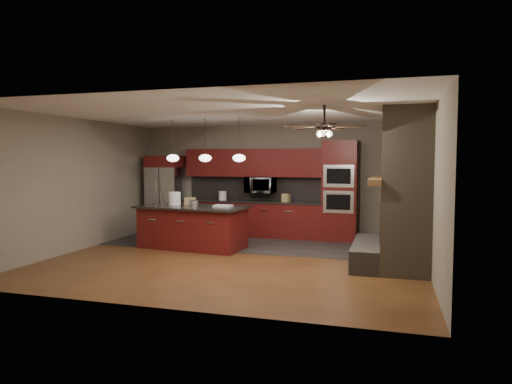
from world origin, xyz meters
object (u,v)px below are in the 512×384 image
(paint_tray, at_px, (223,206))
(counter_box, at_px, (286,198))
(kitchen_island, at_px, (192,227))
(paint_can, at_px, (194,203))
(oven_tower, at_px, (340,191))
(cardboard_box, at_px, (190,201))
(microwave, at_px, (260,185))
(white_bucket, at_px, (175,199))
(counter_bucket, at_px, (223,196))
(refrigerator, at_px, (166,194))

(paint_tray, bearing_deg, counter_box, 62.52)
(kitchen_island, xyz_separation_m, paint_can, (0.07, -0.06, 0.52))
(oven_tower, distance_m, cardboard_box, 3.52)
(oven_tower, xyz_separation_m, microwave, (-1.98, 0.06, 0.11))
(white_bucket, xyz_separation_m, counter_box, (2.16, 1.68, -0.07))
(counter_bucket, bearing_deg, oven_tower, -0.14)
(paint_can, bearing_deg, refrigerator, 131.61)
(paint_tray, height_order, counter_bucket, counter_bucket)
(oven_tower, relative_size, cardboard_box, 9.85)
(oven_tower, relative_size, white_bucket, 8.19)
(oven_tower, xyz_separation_m, kitchen_island, (-2.98, -1.84, -0.73))
(paint_tray, bearing_deg, cardboard_box, 166.82)
(oven_tower, distance_m, microwave, 1.98)
(refrigerator, height_order, counter_box, refrigerator)
(oven_tower, distance_m, paint_tray, 2.90)
(oven_tower, xyz_separation_m, paint_can, (-2.91, -1.90, -0.20))
(microwave, distance_m, counter_bucket, 1.04)
(white_bucket, height_order, counter_box, white_bucket)
(microwave, xyz_separation_m, kitchen_island, (-1.00, -1.90, -0.84))
(refrigerator, bearing_deg, paint_can, -48.39)
(oven_tower, relative_size, counter_bucket, 10.66)
(refrigerator, bearing_deg, cardboard_box, -46.56)
(white_bucket, relative_size, counter_box, 1.49)
(white_bucket, distance_m, counter_box, 2.74)
(refrigerator, relative_size, counter_box, 10.45)
(refrigerator, distance_m, counter_box, 3.24)
(white_bucket, bearing_deg, paint_can, -18.13)
(microwave, bearing_deg, paint_tray, -100.01)
(cardboard_box, relative_size, counter_bucket, 1.08)
(paint_can, relative_size, paint_tray, 0.54)
(white_bucket, bearing_deg, oven_tower, 26.53)
(cardboard_box, bearing_deg, counter_box, 22.00)
(paint_can, bearing_deg, microwave, 64.47)
(refrigerator, relative_size, kitchen_island, 0.81)
(refrigerator, height_order, paint_tray, refrigerator)
(refrigerator, bearing_deg, oven_tower, 0.93)
(kitchen_island, relative_size, counter_box, 12.84)
(refrigerator, distance_m, paint_can, 2.45)
(refrigerator, xyz_separation_m, counter_bucket, (1.57, 0.08, -0.00))
(counter_bucket, bearing_deg, counter_box, -1.71)
(kitchen_island, distance_m, cardboard_box, 0.66)
(microwave, height_order, counter_bucket, microwave)
(paint_can, bearing_deg, oven_tower, 33.17)
(paint_tray, xyz_separation_m, cardboard_box, (-0.89, 0.25, 0.06))
(microwave, bearing_deg, refrigerator, -177.07)
(kitchen_island, bearing_deg, oven_tower, 37.68)
(paint_can, height_order, paint_tray, paint_can)
(paint_can, distance_m, counter_box, 2.46)
(paint_tray, relative_size, counter_bucket, 1.67)
(white_bucket, bearing_deg, refrigerator, 123.21)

